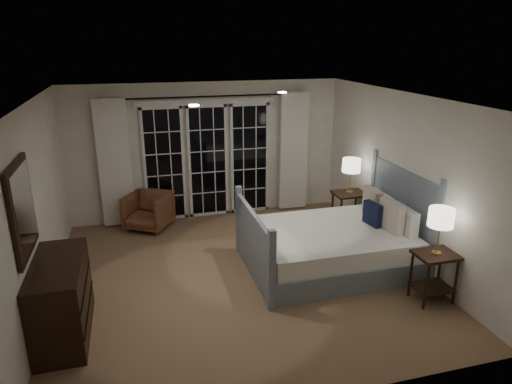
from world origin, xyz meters
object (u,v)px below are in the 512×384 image
object	(u,v)px
lamp_left	(441,218)
armchair	(148,211)
nightstand_right	(349,205)
nightstand_left	(434,270)
dresser	(62,299)
bed	(334,244)
lamp_right	(351,166)

from	to	relation	value
lamp_left	armchair	distance (m)	4.86
nightstand_right	nightstand_left	bearing A→B (deg)	-89.52
lamp_left	armchair	world-z (taller)	lamp_left
nightstand_right	dresser	xyz separation A→B (m)	(-4.45, -1.88, -0.01)
nightstand_left	armchair	bearing A→B (deg)	135.05
nightstand_left	nightstand_right	size ratio (longest dim) A/B	0.95
bed	armchair	bearing A→B (deg)	139.68
nightstand_right	dresser	distance (m)	4.83
bed	nightstand_right	bearing A→B (deg)	55.04
lamp_left	nightstand_left	bearing A→B (deg)	90.00
nightstand_right	bed	bearing A→B (deg)	-124.96
nightstand_left	dresser	size ratio (longest dim) A/B	0.52
bed	nightstand_right	world-z (taller)	bed
bed	dresser	distance (m)	3.71
nightstand_left	lamp_left	world-z (taller)	lamp_left
nightstand_right	dresser	size ratio (longest dim) A/B	0.55
bed	armchair	distance (m)	3.36
bed	lamp_left	distance (m)	1.67
armchair	lamp_left	bearing A→B (deg)	-13.90
lamp_right	dresser	distance (m)	4.88
nightstand_left	armchair	xyz separation A→B (m)	(-3.39, 3.38, -0.11)
nightstand_left	lamp_left	bearing A→B (deg)	-90.00
lamp_left	nightstand_right	bearing A→B (deg)	90.48
bed	nightstand_left	xyz separation A→B (m)	(0.83, -1.21, 0.09)
nightstand_right	lamp_right	world-z (taller)	lamp_right
lamp_left	dresser	size ratio (longest dim) A/B	0.47
armchair	nightstand_right	bearing A→B (deg)	14.22
nightstand_left	nightstand_right	distance (m)	2.36
bed	armchair	world-z (taller)	bed
lamp_right	dresser	bearing A→B (deg)	-157.12
nightstand_right	armchair	distance (m)	3.52
nightstand_right	lamp_left	distance (m)	2.46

